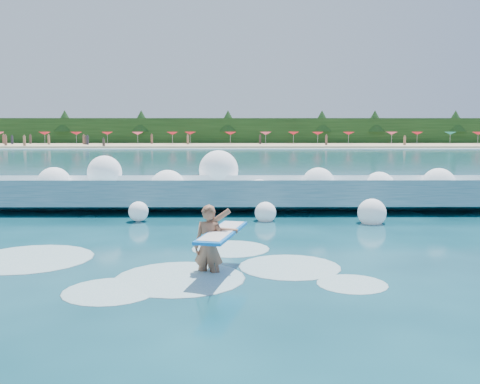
{
  "coord_description": "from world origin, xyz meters",
  "views": [
    {
      "loc": [
        1.41,
        -13.28,
        3.01
      ],
      "look_at": [
        1.5,
        2.0,
        1.2
      ],
      "focal_mm": 40.0,
      "sensor_mm": 36.0,
      "label": 1
    }
  ],
  "objects": [
    {
      "name": "surf_foam",
      "position": [
        -0.54,
        -1.82,
        0.0
      ],
      "size": [
        9.26,
        5.43,
        0.15
      ],
      "color": "silver",
      "rests_on": "ground"
    },
    {
      "name": "rock_cluster",
      "position": [
        -3.51,
        7.75,
        0.4
      ],
      "size": [
        8.14,
        3.16,
        1.27
      ],
      "color": "black",
      "rests_on": "ground"
    },
    {
      "name": "surfer_with_board",
      "position": [
        0.89,
        -2.44,
        0.65
      ],
      "size": [
        1.19,
        2.94,
        1.75
      ],
      "color": "#8E5C42",
      "rests_on": "ground"
    },
    {
      "name": "breaking_wave",
      "position": [
        1.47,
        6.47,
        0.56
      ],
      "size": [
        18.53,
        2.86,
        1.6
      ],
      "color": "teal",
      "rests_on": "ground"
    },
    {
      "name": "wave_spray",
      "position": [
        1.43,
        6.27,
        1.03
      ],
      "size": [
        15.23,
        4.8,
        2.32
      ],
      "color": "white",
      "rests_on": "ground"
    },
    {
      "name": "beachgoers",
      "position": [
        -2.3,
        74.15,
        1.1
      ],
      "size": [
        91.33,
        13.39,
        1.93
      ],
      "color": "#3F332D",
      "rests_on": "ground"
    },
    {
      "name": "ground",
      "position": [
        0.0,
        0.0,
        0.0
      ],
      "size": [
        200.0,
        200.0,
        0.0
      ],
      "primitive_type": "plane",
      "color": "#083542",
      "rests_on": "ground"
    },
    {
      "name": "wet_band",
      "position": [
        0.0,
        67.0,
        0.04
      ],
      "size": [
        140.0,
        5.0,
        0.08
      ],
      "primitive_type": "cube",
      "color": "silver",
      "rests_on": "ground"
    },
    {
      "name": "beach_umbrellas",
      "position": [
        0.32,
        80.29,
        2.25
      ],
      "size": [
        111.54,
        6.11,
        0.5
      ],
      "color": "red",
      "rests_on": "ground"
    },
    {
      "name": "beach",
      "position": [
        0.0,
        78.0,
        0.2
      ],
      "size": [
        140.0,
        20.0,
        0.4
      ],
      "primitive_type": "cube",
      "color": "tan",
      "rests_on": "ground"
    },
    {
      "name": "treeline",
      "position": [
        0.0,
        88.0,
        2.5
      ],
      "size": [
        140.0,
        4.0,
        5.0
      ],
      "primitive_type": "cube",
      "color": "black",
      "rests_on": "ground"
    }
  ]
}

